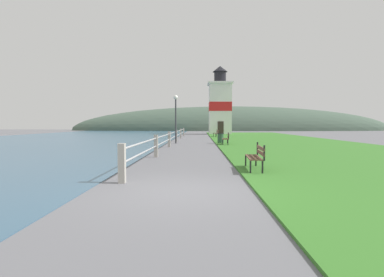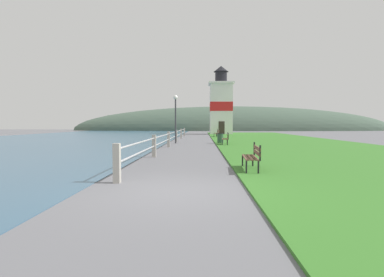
% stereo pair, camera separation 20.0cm
% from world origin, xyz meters
% --- Properties ---
extents(ground_plane, '(160.00, 160.00, 0.00)m').
position_xyz_m(ground_plane, '(0.00, 0.00, 0.00)').
color(ground_plane, slate).
extents(grass_verge, '(12.00, 57.50, 0.06)m').
position_xyz_m(grass_verge, '(7.74, 19.17, 0.03)').
color(grass_verge, '#387528').
rests_on(grass_verge, ground_plane).
extents(water_strip, '(24.00, 92.00, 0.01)m').
position_xyz_m(water_strip, '(-14.24, 19.17, 0.01)').
color(water_strip, '#385B75').
rests_on(water_strip, ground_plane).
extents(seawall_railing, '(0.18, 31.76, 1.08)m').
position_xyz_m(seawall_railing, '(-1.64, 16.79, 0.64)').
color(seawall_railing, '#A8A399').
rests_on(seawall_railing, ground_plane).
extents(park_bench_near, '(0.58, 1.71, 0.94)m').
position_xyz_m(park_bench_near, '(2.37, 3.17, 0.54)').
color(park_bench_near, brown).
rests_on(park_bench_near, ground_plane).
extents(park_bench_midway, '(0.61, 2.00, 0.94)m').
position_xyz_m(park_bench_midway, '(2.50, 15.81, 0.54)').
color(park_bench_midway, brown).
rests_on(park_bench_midway, ground_plane).
extents(park_bench_far, '(0.66, 1.98, 0.94)m').
position_xyz_m(park_bench_far, '(2.56, 29.48, 0.54)').
color(park_bench_far, brown).
rests_on(park_bench_far, ground_plane).
extents(lighthouse, '(3.87, 3.87, 10.60)m').
position_xyz_m(lighthouse, '(3.65, 39.99, 4.56)').
color(lighthouse, white).
rests_on(lighthouse, ground_plane).
extents(trash_bin, '(0.54, 0.54, 0.84)m').
position_xyz_m(trash_bin, '(2.18, 17.59, 0.42)').
color(trash_bin, '#2D5138').
rests_on(trash_bin, ground_plane).
extents(lamp_post, '(0.36, 0.36, 3.96)m').
position_xyz_m(lamp_post, '(-1.49, 17.55, 2.74)').
color(lamp_post, '#333338').
rests_on(lamp_post, ground_plane).
extents(distant_hillside, '(80.00, 16.00, 12.00)m').
position_xyz_m(distant_hillside, '(8.00, 68.33, 0.00)').
color(distant_hillside, '#475B4C').
rests_on(distant_hillside, ground_plane).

